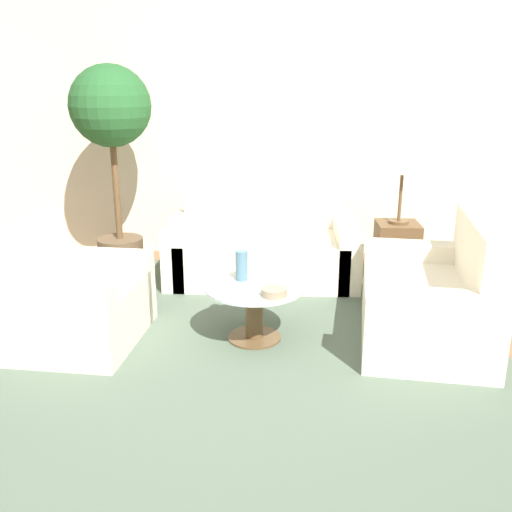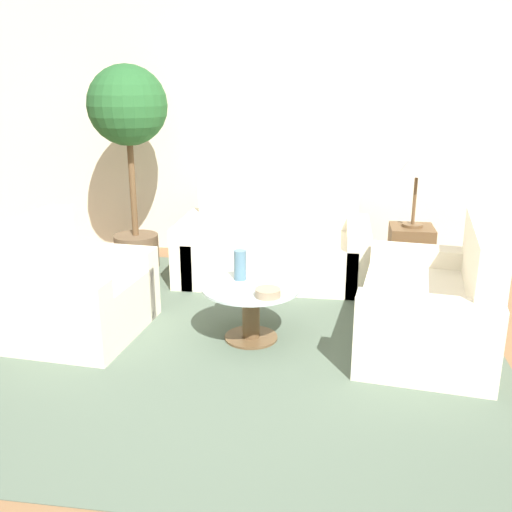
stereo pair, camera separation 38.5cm
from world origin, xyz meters
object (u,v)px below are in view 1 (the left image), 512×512
at_px(coffee_table, 254,305).
at_px(loveseat, 436,302).
at_px(armchair, 69,303).
at_px(vase, 242,266).
at_px(sofa_main, 263,247).
at_px(table_lamp, 403,162).
at_px(bowl, 274,292).
at_px(potted_plant, 112,128).

bearing_deg(coffee_table, loveseat, 3.41).
height_order(armchair, vase, armchair).
bearing_deg(loveseat, vase, -84.51).
relative_size(sofa_main, armchair, 1.68).
distance_m(table_lamp, bowl, 1.99).
bearing_deg(bowl, loveseat, 12.79).
xyz_separation_m(vase, bowl, (0.24, -0.31, -0.08)).
bearing_deg(coffee_table, bowl, -52.04).
height_order(loveseat, bowl, loveseat).
height_order(sofa_main, coffee_table, sofa_main).
distance_m(sofa_main, table_lamp, 1.48).
bearing_deg(armchair, loveseat, -81.89).
relative_size(coffee_table, table_lamp, 1.02).
bearing_deg(potted_plant, coffee_table, -46.85).
bearing_deg(potted_plant, vase, -46.39).
bearing_deg(armchair, bowl, -89.59).
height_order(table_lamp, vase, table_lamp).
height_order(sofa_main, vase, sofa_main).
bearing_deg(bowl, armchair, 175.55).
height_order(table_lamp, bowl, table_lamp).
xyz_separation_m(loveseat, vase, (-1.39, 0.05, 0.23)).
xyz_separation_m(sofa_main, vase, (-0.11, -1.26, 0.23)).
bearing_deg(coffee_table, armchair, -176.91).
height_order(vase, bowl, vase).
relative_size(sofa_main, coffee_table, 2.48).
relative_size(armchair, loveseat, 0.72).
bearing_deg(bowl, vase, 127.88).
bearing_deg(sofa_main, potted_plant, 176.72).
bearing_deg(table_lamp, potted_plant, 177.26).
xyz_separation_m(armchair, table_lamp, (2.55, 1.41, 0.82)).
relative_size(sofa_main, vase, 7.88).
distance_m(sofa_main, potted_plant, 1.76).
xyz_separation_m(coffee_table, table_lamp, (1.25, 1.34, 0.83)).
distance_m(armchair, table_lamp, 3.03).
relative_size(table_lamp, potted_plant, 0.35).
bearing_deg(sofa_main, coffee_table, -90.46).
distance_m(table_lamp, potted_plant, 2.63).
height_order(armchair, coffee_table, armchair).
relative_size(sofa_main, table_lamp, 2.52).
xyz_separation_m(armchair, coffee_table, (1.31, 0.07, -0.02)).
bearing_deg(vase, bowl, -52.12).
height_order(loveseat, table_lamp, table_lamp).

